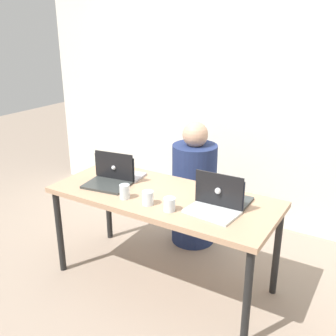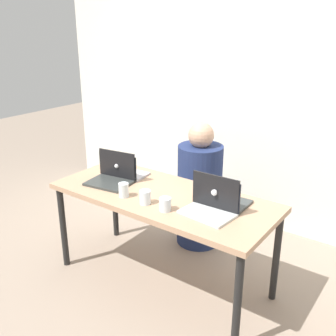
# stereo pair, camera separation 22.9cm
# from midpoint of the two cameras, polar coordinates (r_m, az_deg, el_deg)

# --- Properties ---
(ground_plane) EXTENTS (12.00, 12.00, 0.00)m
(ground_plane) POSITION_cam_midpoint_polar(r_m,az_deg,el_deg) (3.20, 1.36, -15.94)
(ground_plane) COLOR gray
(back_wall) EXTENTS (4.50, 0.10, 2.50)m
(back_wall) POSITION_cam_midpoint_polar(r_m,az_deg,el_deg) (3.82, 13.38, 10.18)
(back_wall) COLOR silver
(back_wall) RESTS_ON ground
(desk) EXTENTS (1.65, 0.70, 0.73)m
(desk) POSITION_cam_midpoint_polar(r_m,az_deg,el_deg) (2.85, 1.47, -5.10)
(desk) COLOR tan
(desk) RESTS_ON ground
(person_at_center) EXTENTS (0.45, 0.45, 1.12)m
(person_at_center) POSITION_cam_midpoint_polar(r_m,az_deg,el_deg) (3.48, 6.47, -3.43)
(person_at_center) COLOR navy
(person_at_center) RESTS_ON ground
(laptop_back_left) EXTENTS (0.37, 0.26, 0.20)m
(laptop_back_left) POSITION_cam_midpoint_polar(r_m,az_deg,el_deg) (3.15, -4.48, -0.43)
(laptop_back_left) COLOR #B4B1BB
(laptop_back_left) RESTS_ON desk
(laptop_front_left) EXTENTS (0.35, 0.29, 0.23)m
(laptop_front_left) POSITION_cam_midpoint_polar(r_m,az_deg,el_deg) (3.03, -6.04, -1.25)
(laptop_front_left) COLOR #333736
(laptop_front_left) RESTS_ON desk
(laptop_front_right) EXTENTS (0.35, 0.27, 0.22)m
(laptop_front_right) POSITION_cam_midpoint_polar(r_m,az_deg,el_deg) (2.57, 8.85, -5.54)
(laptop_front_right) COLOR silver
(laptop_front_right) RESTS_ON desk
(laptop_back_right) EXTENTS (0.34, 0.29, 0.24)m
(laptop_back_right) POSITION_cam_midpoint_polar(r_m,az_deg,el_deg) (2.67, 10.10, -4.41)
(laptop_back_right) COLOR #343A3A
(laptop_back_right) RESTS_ON desk
(water_glass_right) EXTENTS (0.08, 0.08, 0.09)m
(water_glass_right) POSITION_cam_midpoint_polar(r_m,az_deg,el_deg) (2.57, 2.15, -5.46)
(water_glass_right) COLOR silver
(water_glass_right) RESTS_ON desk
(water_glass_left) EXTENTS (0.07, 0.07, 0.10)m
(water_glass_left) POSITION_cam_midpoint_polar(r_m,az_deg,el_deg) (2.78, -4.11, -3.38)
(water_glass_left) COLOR silver
(water_glass_left) RESTS_ON desk
(water_glass_center) EXTENTS (0.08, 0.08, 0.10)m
(water_glass_center) POSITION_cam_midpoint_polar(r_m,az_deg,el_deg) (2.66, -0.83, -4.45)
(water_glass_center) COLOR silver
(water_glass_center) RESTS_ON desk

